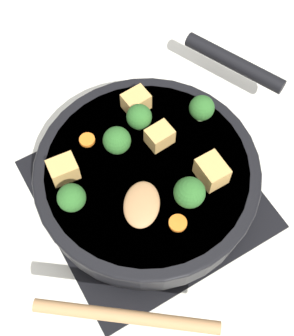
{
  "coord_description": "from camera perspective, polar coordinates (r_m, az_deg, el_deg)",
  "views": [
    {
      "loc": [
        -0.15,
        -0.26,
        0.66
      ],
      "look_at": [
        0.0,
        0.0,
        0.09
      ],
      "focal_mm": 50.0,
      "sensor_mm": 36.0,
      "label": 1
    }
  ],
  "objects": [
    {
      "name": "ground_plane",
      "position": [
        0.73,
        0.0,
        -3.22
      ],
      "size": [
        2.4,
        2.4,
        0.0
      ],
      "primitive_type": "plane",
      "color": "silver"
    },
    {
      "name": "front_burner_grate",
      "position": [
        0.72,
        0.0,
        -2.82
      ],
      "size": [
        0.31,
        0.31,
        0.03
      ],
      "color": "black",
      "rests_on": "ground_plane"
    },
    {
      "name": "skillet_pan",
      "position": [
        0.67,
        0.11,
        -0.94
      ],
      "size": [
        0.43,
        0.34,
        0.06
      ],
      "color": "black",
      "rests_on": "front_burner_grate"
    },
    {
      "name": "wooden_spoon",
      "position": [
        0.59,
        -1.64,
        -11.52
      ],
      "size": [
        0.22,
        0.23,
        0.02
      ],
      "color": "#A87A4C",
      "rests_on": "skillet_pan"
    },
    {
      "name": "tofu_cube_center_large",
      "position": [
        0.69,
        -1.35,
        8.12
      ],
      "size": [
        0.04,
        0.03,
        0.03
      ],
      "primitive_type": "cube",
      "rotation": [
        0.0,
        0.0,
        3.22
      ],
      "color": "tan",
      "rests_on": "skillet_pan"
    },
    {
      "name": "tofu_cube_near_handle",
      "position": [
        0.63,
        7.9,
        -0.4
      ],
      "size": [
        0.03,
        0.04,
        0.03
      ],
      "primitive_type": "cube",
      "rotation": [
        0.0,
        0.0,
        4.72
      ],
      "color": "tan",
      "rests_on": "skillet_pan"
    },
    {
      "name": "tofu_cube_east_chunk",
      "position": [
        0.66,
        1.54,
        3.89
      ],
      "size": [
        0.04,
        0.03,
        0.03
      ],
      "primitive_type": "cube",
      "rotation": [
        0.0,
        0.0,
        0.08
      ],
      "color": "tan",
      "rests_on": "skillet_pan"
    },
    {
      "name": "tofu_cube_west_chunk",
      "position": [
        0.64,
        -10.17,
        -0.17
      ],
      "size": [
        0.04,
        0.03,
        0.03
      ],
      "primitive_type": "cube",
      "rotation": [
        0.0,
        0.0,
        6.19
      ],
      "color": "tan",
      "rests_on": "skillet_pan"
    },
    {
      "name": "broccoli_floret_near_spoon",
      "position": [
        0.64,
        -3.69,
        3.35
      ],
      "size": [
        0.04,
        0.04,
        0.05
      ],
      "color": "#709956",
      "rests_on": "skillet_pan"
    },
    {
      "name": "broccoli_floret_center_top",
      "position": [
        0.68,
        6.69,
        7.26
      ],
      "size": [
        0.04,
        0.04,
        0.04
      ],
      "color": "#709956",
      "rests_on": "skillet_pan"
    },
    {
      "name": "broccoli_floret_east_rim",
      "position": [
        0.66,
        -0.97,
        6.23
      ],
      "size": [
        0.04,
        0.04,
        0.04
      ],
      "color": "#709956",
      "rests_on": "skillet_pan"
    },
    {
      "name": "broccoli_floret_west_rim",
      "position": [
        0.6,
        5.2,
        -3.02
      ],
      "size": [
        0.04,
        0.04,
        0.05
      ],
      "color": "#709956",
      "rests_on": "skillet_pan"
    },
    {
      "name": "broccoli_floret_north_edge",
      "position": [
        0.61,
        -9.05,
        -3.86
      ],
      "size": [
        0.04,
        0.04,
        0.05
      ],
      "color": "#709956",
      "rests_on": "skillet_pan"
    },
    {
      "name": "carrot_slice_orange_thin",
      "position": [
        0.67,
        -7.31,
        3.42
      ],
      "size": [
        0.02,
        0.02,
        0.01
      ],
      "primitive_type": "cylinder",
      "color": "orange",
      "rests_on": "skillet_pan"
    },
    {
      "name": "carrot_slice_near_center",
      "position": [
        0.61,
        3.78,
        -6.72
      ],
      "size": [
        0.02,
        0.02,
        0.01
      ],
      "primitive_type": "cylinder",
      "color": "orange",
      "rests_on": "skillet_pan"
    }
  ]
}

